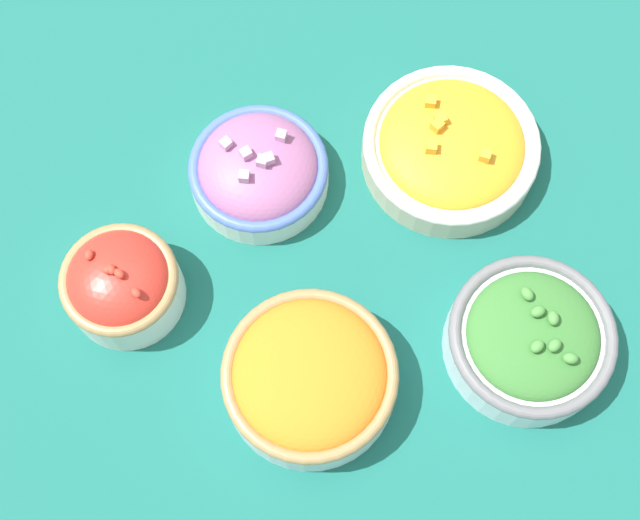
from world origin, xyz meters
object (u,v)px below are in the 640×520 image
at_px(bowl_broccoli, 530,339).
at_px(bowl_red_onion, 259,170).
at_px(bowl_cherry_tomatoes, 122,286).
at_px(bowl_squash, 451,147).
at_px(bowl_carrots, 310,377).

bearing_deg(bowl_broccoli, bowl_red_onion, 137.72).
bearing_deg(bowl_cherry_tomatoes, bowl_broccoli, -15.32).
xyz_separation_m(bowl_red_onion, bowl_cherry_tomatoes, (-0.14, -0.11, 0.01)).
height_order(bowl_red_onion, bowl_squash, bowl_red_onion).
distance_m(bowl_carrots, bowl_broccoli, 0.21).
xyz_separation_m(bowl_broccoli, bowl_squash, (-0.03, 0.21, -0.01)).
relative_size(bowl_red_onion, bowl_squash, 0.78).
height_order(bowl_cherry_tomatoes, bowl_broccoli, bowl_cherry_tomatoes).
bearing_deg(bowl_carrots, bowl_broccoli, 2.37).
bearing_deg(bowl_carrots, bowl_red_onion, 95.82).
distance_m(bowl_carrots, bowl_cherry_tomatoes, 0.20).
xyz_separation_m(bowl_cherry_tomatoes, bowl_broccoli, (0.37, -0.10, -0.01)).
xyz_separation_m(bowl_carrots, bowl_squash, (0.17, 0.22, -0.01)).
relative_size(bowl_carrots, bowl_cherry_tomatoes, 1.43).
xyz_separation_m(bowl_carrots, bowl_broccoli, (0.21, 0.01, -0.01)).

